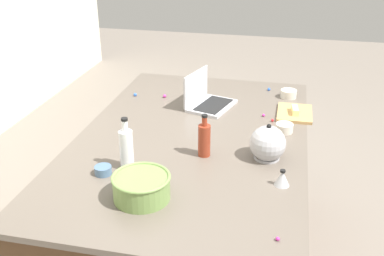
{
  "coord_description": "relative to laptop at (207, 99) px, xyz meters",
  "views": [
    {
      "loc": [
        -2.18,
        -0.48,
        2.01
      ],
      "look_at": [
        0.0,
        0.0,
        0.95
      ],
      "focal_mm": 42.6,
      "sensor_mm": 36.0,
      "label": 1
    }
  ],
  "objects": [
    {
      "name": "cutting_board",
      "position": [
        -0.01,
        -0.55,
        -0.04
      ],
      "size": [
        0.28,
        0.21,
        0.02
      ],
      "primitive_type": "cube",
      "color": "tan",
      "rests_on": "island_counter"
    },
    {
      "name": "ramekin_wide",
      "position": [
        0.26,
        -0.5,
        -0.02
      ],
      "size": [
        0.1,
        0.1,
        0.05
      ],
      "primitive_type": "cylinder",
      "color": "beige",
      "rests_on": "island_counter"
    },
    {
      "name": "ramekin_small",
      "position": [
        -0.27,
        -0.49,
        -0.02
      ],
      "size": [
        0.1,
        0.1,
        0.05
      ],
      "primitive_type": "cylinder",
      "color": "beige",
      "rests_on": "island_counter"
    },
    {
      "name": "island_counter",
      "position": [
        -0.44,
        -0.0,
        -0.5
      ],
      "size": [
        1.96,
        1.23,
        0.9
      ],
      "color": "#4C331E",
      "rests_on": "ground"
    },
    {
      "name": "candy_0",
      "position": [
        -0.09,
        -0.36,
        -0.04
      ],
      "size": [
        0.02,
        0.02,
        0.02
      ],
      "primitive_type": "sphere",
      "color": "#CC3399",
      "rests_on": "island_counter"
    },
    {
      "name": "laptop",
      "position": [
        0.0,
        0.0,
        0.0
      ],
      "size": [
        0.36,
        0.31,
        0.22
      ],
      "color": "#B7B7BC",
      "rests_on": "island_counter"
    },
    {
      "name": "bottle_vinegar",
      "position": [
        -0.84,
        0.23,
        0.06
      ],
      "size": [
        0.07,
        0.07,
        0.26
      ],
      "color": "white",
      "rests_on": "island_counter"
    },
    {
      "name": "butter_stick_left",
      "position": [
        -0.03,
        -0.55,
        -0.01
      ],
      "size": [
        0.11,
        0.05,
        0.04
      ],
      "primitive_type": "cube",
      "rotation": [
        0.0,
        0.0,
        0.1
      ],
      "color": "#F4E58C",
      "rests_on": "cutting_board"
    },
    {
      "name": "candy_5",
      "position": [
        0.37,
        -0.37,
        -0.04
      ],
      "size": [
        0.02,
        0.02,
        0.02
      ],
      "primitive_type": "sphere",
      "color": "blue",
      "rests_on": "island_counter"
    },
    {
      "name": "bottle_soy",
      "position": [
        -0.64,
        -0.11,
        0.04
      ],
      "size": [
        0.06,
        0.06,
        0.22
      ],
      "color": "maroon",
      "rests_on": "island_counter"
    },
    {
      "name": "kettle",
      "position": [
        -0.6,
        -0.42,
        0.03
      ],
      "size": [
        0.21,
        0.18,
        0.2
      ],
      "color": "#ADADB2",
      "rests_on": "island_counter"
    },
    {
      "name": "kitchen_timer",
      "position": [
        -0.83,
        -0.5,
        -0.01
      ],
      "size": [
        0.07,
        0.07,
        0.08
      ],
      "color": "#B2B2B7",
      "rests_on": "island_counter"
    },
    {
      "name": "candy_3",
      "position": [
        0.07,
        0.5,
        -0.04
      ],
      "size": [
        0.02,
        0.02,
        0.02
      ],
      "primitive_type": "sphere",
      "color": "blue",
      "rests_on": "island_counter"
    },
    {
      "name": "candy_4",
      "position": [
        -1.23,
        -0.5,
        -0.04
      ],
      "size": [
        0.02,
        0.02,
        0.02
      ],
      "primitive_type": "sphere",
      "color": "#CC3399",
      "rests_on": "island_counter"
    },
    {
      "name": "mixing_bowl_large",
      "position": [
        -1.07,
        0.08,
        0.01
      ],
      "size": [
        0.25,
        0.25,
        0.11
      ],
      "color": "#72934C",
      "rests_on": "island_counter"
    },
    {
      "name": "ramekin_medium",
      "position": [
        -0.92,
        0.32,
        -0.03
      ],
      "size": [
        0.08,
        0.08,
        0.04
      ],
      "primitive_type": "cylinder",
      "color": "slate",
      "rests_on": "island_counter"
    },
    {
      "name": "candy_1",
      "position": [
        0.09,
        0.3,
        -0.04
      ],
      "size": [
        0.02,
        0.02,
        0.02
      ],
      "primitive_type": "sphere",
      "color": "#CC3399",
      "rests_on": "island_counter"
    },
    {
      "name": "candy_2",
      "position": [
        -0.15,
        -0.42,
        -0.04
      ],
      "size": [
        0.02,
        0.02,
        0.02
      ],
      "primitive_type": "sphere",
      "color": "red",
      "rests_on": "island_counter"
    }
  ]
}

